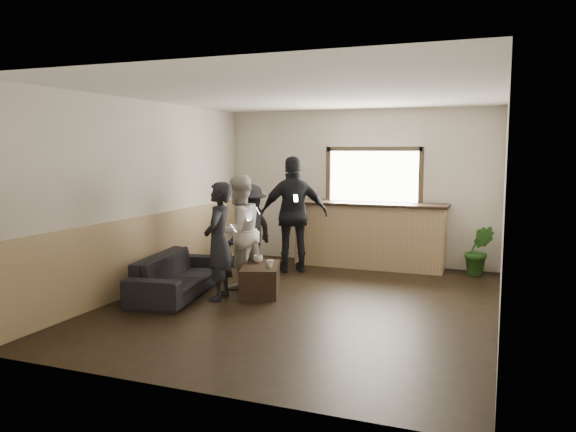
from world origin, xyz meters
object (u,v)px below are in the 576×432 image
at_px(cup_a, 258,259).
at_px(person_d, 294,214).
at_px(cup_b, 270,264).
at_px(sofa, 178,274).
at_px(bar_counter, 370,231).
at_px(person_a, 219,241).
at_px(person_b, 238,232).
at_px(person_c, 249,230).
at_px(potted_plant, 479,250).
at_px(coffee_table, 260,279).

distance_m(cup_a, person_d, 1.49).
xyz_separation_m(cup_a, cup_b, (0.30, -0.26, -0.00)).
relative_size(cup_b, person_d, 0.05).
bearing_deg(sofa, person_d, -36.33).
bearing_deg(cup_b, bar_counter, 70.97).
distance_m(sofa, person_a, 0.87).
height_order(person_b, person_c, person_b).
distance_m(cup_b, person_a, 0.80).
distance_m(cup_a, potted_plant, 3.73).
distance_m(potted_plant, person_a, 4.40).
bearing_deg(person_a, person_b, 173.81).
bearing_deg(potted_plant, person_c, -158.95).
relative_size(bar_counter, coffee_table, 2.89).
height_order(cup_b, potted_plant, potted_plant).
relative_size(person_a, person_b, 0.96).
bearing_deg(person_c, bar_counter, 146.54).
bearing_deg(sofa, cup_a, -66.33).
bearing_deg(bar_counter, sofa, -126.53).
height_order(cup_a, person_c, person_c).
bearing_deg(bar_counter, potted_plant, -1.42).
relative_size(bar_counter, person_a, 1.65).
relative_size(bar_counter, cup_b, 25.44).
distance_m(cup_b, person_d, 1.75).
xyz_separation_m(cup_a, potted_plant, (3.01, 2.20, -0.05)).
bearing_deg(cup_b, person_c, 127.03).
distance_m(coffee_table, person_a, 0.89).
bearing_deg(person_c, potted_plant, 127.80).
distance_m(coffee_table, person_b, 0.82).
bearing_deg(potted_plant, cup_b, -137.81).
bearing_deg(bar_counter, cup_b, -109.03).
distance_m(person_b, person_d, 1.39).
bearing_deg(cup_a, person_a, -113.43).
relative_size(person_c, person_d, 0.77).
bearing_deg(sofa, bar_counter, -46.07).
bearing_deg(person_d, sofa, 34.76).
bearing_deg(person_c, cup_a, 48.95).
xyz_separation_m(bar_counter, person_d, (-1.11, -0.86, 0.34)).
height_order(bar_counter, cup_b, bar_counter).
distance_m(bar_counter, cup_a, 2.54).
bearing_deg(bar_counter, person_a, -116.44).
xyz_separation_m(bar_counter, cup_b, (-0.86, -2.51, -0.18)).
distance_m(sofa, person_d, 2.38).
bearing_deg(coffee_table, potted_plant, 39.16).
relative_size(sofa, cup_b, 18.56).
bearing_deg(person_c, person_b, 29.79).
xyz_separation_m(bar_counter, potted_plant, (1.85, -0.05, -0.22)).
height_order(sofa, cup_b, sofa).
relative_size(coffee_table, person_b, 0.55).
height_order(cup_a, person_d, person_d).
xyz_separation_m(person_c, person_d, (0.58, 0.55, 0.23)).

